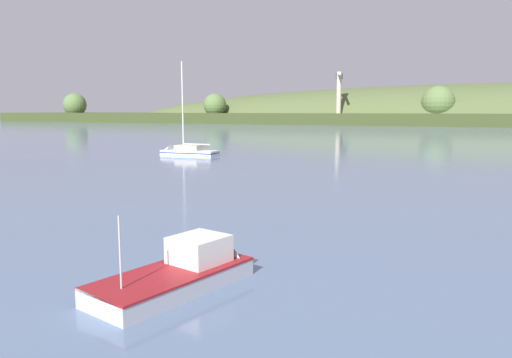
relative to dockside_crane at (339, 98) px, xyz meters
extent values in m
cube|color=#35401E|center=(49.93, 20.11, -9.09)|extent=(508.31, 100.33, 5.05)
ellipsoid|color=#4C5B33|center=(62.69, 41.34, -11.61)|extent=(409.05, 107.38, 37.41)
sphere|color=#56703D|center=(-160.53, -8.13, -1.87)|extent=(13.41, 13.41, 13.41)
sphere|color=#56703D|center=(-66.46, 0.18, -2.49)|extent=(11.66, 11.66, 11.66)
sphere|color=#56703D|center=(40.48, 9.63, -1.77)|extent=(13.70, 13.70, 13.70)
cube|color=#4C4C51|center=(-0.13, 0.35, -10.61)|extent=(6.02, 6.02, 2.00)
cylinder|color=#BCB293|center=(-0.13, 0.35, 1.03)|extent=(2.13, 2.13, 21.28)
cylinder|color=#BCB293|center=(1.86, -4.97, 9.96)|extent=(6.07, 13.72, 1.17)
cube|color=#333338|center=(-1.03, 2.75, 9.96)|extent=(3.59, 3.17, 2.55)
cube|color=white|center=(34.00, -154.36, -11.52)|extent=(8.20, 3.89, 1.26)
cone|color=white|center=(30.09, -154.91, -11.52)|extent=(2.33, 2.96, 2.71)
cube|color=navy|center=(34.00, -154.36, -11.21)|extent=(8.21, 3.92, 0.14)
cube|color=#BCB299|center=(33.80, -154.39, -10.53)|extent=(3.78, 2.40, 0.71)
cylinder|color=silver|center=(33.02, -154.50, -4.83)|extent=(0.20, 0.20, 12.12)
cylinder|color=silver|center=(35.07, -154.21, -10.03)|extent=(4.12, 0.73, 0.16)
cube|color=#ADB2BC|center=(64.66, -195.97, -11.46)|extent=(3.25, 6.24, 1.05)
cone|color=#ADB2BC|center=(65.10, -193.03, -11.46)|extent=(2.27, 1.24, 2.15)
cube|color=maroon|center=(64.66, -195.97, -10.98)|extent=(3.30, 6.25, 0.08)
cube|color=silver|center=(64.85, -194.67, -10.46)|extent=(1.98, 2.09, 0.96)
cube|color=#192833|center=(64.98, -193.82, -10.31)|extent=(1.52, 0.28, 0.54)
cylinder|color=#B2B2B7|center=(64.34, -198.07, -9.78)|extent=(0.06, 0.06, 2.31)
camera|label=1|loc=(75.08, -208.63, -5.47)|focal=34.13mm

